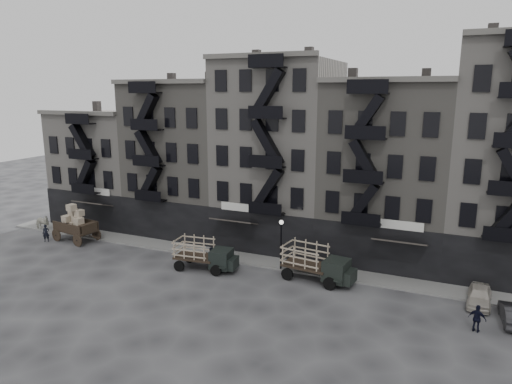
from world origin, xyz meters
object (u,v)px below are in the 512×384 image
at_px(stake_truck_west, 204,252).
at_px(stake_truck_east, 316,261).
at_px(pedestrian_mid, 211,257).
at_px(pedestrian_west, 46,233).
at_px(car_east, 479,296).
at_px(horse, 42,223).
at_px(wagon, 74,220).
at_px(policeman, 477,319).

bearing_deg(stake_truck_west, stake_truck_east, 3.37).
relative_size(stake_truck_west, pedestrian_mid, 3.05).
height_order(stake_truck_east, pedestrian_west, stake_truck_east).
bearing_deg(pedestrian_west, stake_truck_west, -37.57).
xyz_separation_m(stake_truck_west, car_east, (20.48, 2.11, -0.84)).
relative_size(horse, stake_truck_west, 0.39).
bearing_deg(car_east, pedestrian_mid, -171.96).
distance_m(pedestrian_west, pedestrian_mid, 17.94).
distance_m(stake_truck_west, car_east, 20.61).
bearing_deg(pedestrian_west, pedestrian_mid, -35.62).
distance_m(wagon, pedestrian_west, 3.01).
bearing_deg(horse, policeman, -96.58).
relative_size(wagon, car_east, 1.22).
relative_size(horse, car_east, 0.55).
distance_m(stake_truck_west, stake_truck_east, 9.18).
bearing_deg(horse, wagon, -100.43).
bearing_deg(stake_truck_east, policeman, -9.72).
relative_size(wagon, pedestrian_west, 2.70).
bearing_deg(stake_truck_east, pedestrian_mid, -166.53).
distance_m(stake_truck_east, pedestrian_west, 26.76).
height_order(stake_truck_east, pedestrian_mid, stake_truck_east).
bearing_deg(horse, pedestrian_mid, -95.23).
bearing_deg(pedestrian_mid, stake_truck_east, 145.15).
distance_m(stake_truck_west, policeman, 20.31).
relative_size(horse, policeman, 1.20).
bearing_deg(policeman, horse, 9.53).
distance_m(stake_truck_east, policeman, 11.71).
xyz_separation_m(wagon, stake_truck_east, (24.34, 0.15, -0.49)).
bearing_deg(pedestrian_mid, horse, -45.31).
bearing_deg(pedestrian_mid, car_east, 143.55).
xyz_separation_m(car_east, pedestrian_west, (-38.13, -2.13, 0.21)).
bearing_deg(pedestrian_mid, stake_truck_west, 24.70).
distance_m(stake_truck_east, pedestrian_mid, 8.85).
xyz_separation_m(wagon, car_east, (35.77, 0.75, -1.45)).
distance_m(wagon, policeman, 35.67).
xyz_separation_m(wagon, policeman, (35.49, -3.34, -1.22)).
height_order(wagon, stake_truck_east, wagon).
relative_size(wagon, pedestrian_mid, 2.63).
bearing_deg(stake_truck_east, wagon, -172.01).
relative_size(stake_truck_east, policeman, 3.34).
distance_m(horse, stake_truck_west, 20.98).
distance_m(stake_truck_west, pedestrian_west, 17.66).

